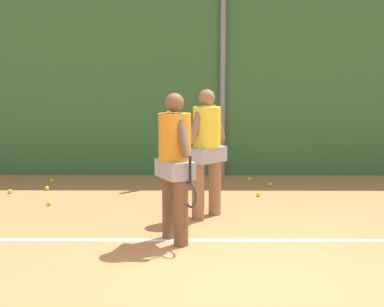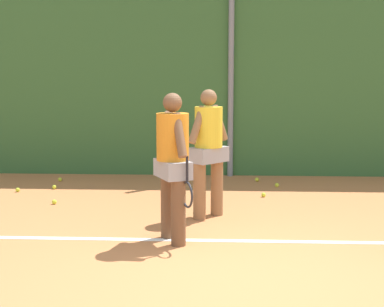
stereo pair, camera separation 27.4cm
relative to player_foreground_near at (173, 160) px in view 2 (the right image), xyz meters
The scene contains 13 objects.
ground_plane 1.21m from the player_foreground_near, 30.44° to the left, with size 27.78×27.78×0.00m, color #C67542.
hedge_fence_backdrop 4.34m from the player_foreground_near, 80.65° to the left, with size 18.06×0.25×3.54m, color #386633.
fence_post_center 4.22m from the player_foreground_near, 80.25° to the left, with size 0.10×0.10×3.96m, color gray.
court_baseline_paint 1.14m from the player_foreground_near, ahead, with size 13.19×0.10×0.01m, color white.
player_foreground_near is the anchor object (origin of this frame).
player_midcourt 1.14m from the player_foreground_near, 71.56° to the left, with size 0.53×0.54×1.63m.
tennis_ball_1 3.49m from the player_foreground_near, 64.89° to the left, with size 0.07×0.07×0.07m, color #CCDB33.
tennis_ball_2 3.72m from the player_foreground_near, 136.68° to the left, with size 0.07×0.07×0.07m, color #CCDB33.
tennis_ball_4 3.80m from the player_foreground_near, 72.05° to the left, with size 0.07×0.07×0.07m, color #CCDB33.
tennis_ball_5 2.72m from the player_foreground_near, 63.21° to the left, with size 0.07×0.07×0.07m, color #CCDB33.
tennis_ball_7 3.56m from the player_foreground_near, 127.97° to the left, with size 0.07×0.07×0.07m, color #CCDB33.
tennis_ball_8 2.63m from the player_foreground_near, 137.20° to the left, with size 0.07×0.07×0.07m, color #CCDB33.
tennis_ball_10 4.11m from the player_foreground_near, 123.34° to the left, with size 0.07×0.07×0.07m, color #CCDB33.
Camera 2 is at (-0.19, -4.89, 1.85)m, focal length 53.38 mm.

